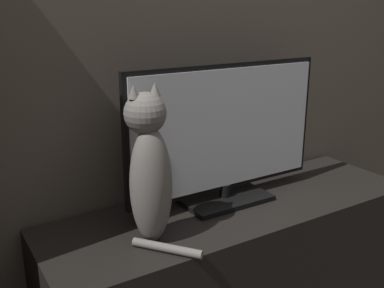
{
  "coord_description": "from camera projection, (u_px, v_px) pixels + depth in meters",
  "views": [
    {
      "loc": [
        -0.99,
        -0.33,
        1.26
      ],
      "look_at": [
        -0.21,
        0.94,
        0.8
      ],
      "focal_mm": 42.0,
      "sensor_mm": 36.0,
      "label": 1
    }
  ],
  "objects": [
    {
      "name": "tv_stand",
      "position": [
        235.0,
        263.0,
        1.83
      ],
      "size": [
        1.53,
        0.48,
        0.52
      ],
      "color": "black",
      "rests_on": "ground_plane"
    },
    {
      "name": "tv",
      "position": [
        226.0,
        136.0,
        1.72
      ],
      "size": [
        0.84,
        0.21,
        0.55
      ],
      "color": "black",
      "rests_on": "tv_stand"
    },
    {
      "name": "cat",
      "position": [
        149.0,
        170.0,
        1.43
      ],
      "size": [
        0.17,
        0.29,
        0.52
      ],
      "rotation": [
        0.0,
        0.0,
        0.06
      ],
      "color": "gray",
      "rests_on": "tv_stand"
    }
  ]
}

